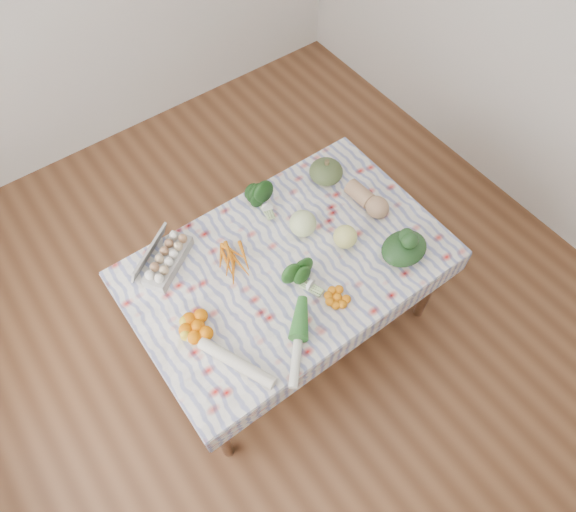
# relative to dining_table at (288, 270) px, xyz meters

# --- Properties ---
(ground) EXTENTS (4.50, 4.50, 0.00)m
(ground) POSITION_rel_dining_table_xyz_m (0.00, 0.00, -0.68)
(ground) COLOR brown
(ground) RESTS_ON ground
(dining_table) EXTENTS (1.60, 1.00, 0.75)m
(dining_table) POSITION_rel_dining_table_xyz_m (0.00, 0.00, 0.00)
(dining_table) COLOR brown
(dining_table) RESTS_ON ground
(tablecloth) EXTENTS (1.66, 1.06, 0.01)m
(tablecloth) POSITION_rel_dining_table_xyz_m (0.00, 0.00, 0.08)
(tablecloth) COLOR white
(tablecloth) RESTS_ON dining_table
(egg_carton) EXTENTS (0.36, 0.30, 0.09)m
(egg_carton) POSITION_rel_dining_table_xyz_m (-0.51, 0.36, 0.13)
(egg_carton) COLOR #ABAAA5
(egg_carton) RESTS_ON tablecloth
(carrot_bunch) EXTENTS (0.24, 0.23, 0.04)m
(carrot_bunch) POSITION_rel_dining_table_xyz_m (-0.22, 0.17, 0.10)
(carrot_bunch) COLOR orange
(carrot_bunch) RESTS_ON tablecloth
(kale_bunch) EXTENTS (0.21, 0.19, 0.15)m
(kale_bunch) POSITION_rel_dining_table_xyz_m (0.12, 0.38, 0.16)
(kale_bunch) COLOR #123310
(kale_bunch) RESTS_ON tablecloth
(kabocha_squash) EXTENTS (0.21, 0.21, 0.13)m
(kabocha_squash) POSITION_rel_dining_table_xyz_m (0.52, 0.33, 0.15)
(kabocha_squash) COLOR #43542C
(kabocha_squash) RESTS_ON tablecloth
(cabbage) EXTENTS (0.18, 0.18, 0.15)m
(cabbage) POSITION_rel_dining_table_xyz_m (0.18, 0.11, 0.16)
(cabbage) COLOR beige
(cabbage) RESTS_ON tablecloth
(butternut_squash) EXTENTS (0.14, 0.28, 0.13)m
(butternut_squash) POSITION_rel_dining_table_xyz_m (0.58, 0.04, 0.15)
(butternut_squash) COLOR tan
(butternut_squash) RESTS_ON tablecloth
(orange_cluster) EXTENTS (0.28, 0.28, 0.08)m
(orange_cluster) POSITION_rel_dining_table_xyz_m (-0.58, -0.05, 0.12)
(orange_cluster) COLOR orange
(orange_cluster) RESTS_ON tablecloth
(broccoli) EXTENTS (0.20, 0.20, 0.12)m
(broccoli) POSITION_rel_dining_table_xyz_m (-0.02, -0.15, 0.14)
(broccoli) COLOR #1D4E17
(broccoli) RESTS_ON tablecloth
(mandarin_cluster) EXTENTS (0.17, 0.17, 0.05)m
(mandarin_cluster) POSITION_rel_dining_table_xyz_m (0.07, -0.32, 0.11)
(mandarin_cluster) COLOR orange
(mandarin_cluster) RESTS_ON tablecloth
(grapefruit) EXTENTS (0.15, 0.15, 0.13)m
(grapefruit) POSITION_rel_dining_table_xyz_m (0.31, -0.08, 0.15)
(grapefruit) COLOR #DADD73
(grapefruit) RESTS_ON tablecloth
(spinach_bag) EXTENTS (0.31, 0.27, 0.11)m
(spinach_bag) POSITION_rel_dining_table_xyz_m (0.52, -0.32, 0.14)
(spinach_bag) COLOR #173416
(spinach_bag) RESTS_ON tablecloth
(daikon) EXTENTS (0.22, 0.41, 0.06)m
(daikon) POSITION_rel_dining_table_xyz_m (-0.53, -0.32, 0.11)
(daikon) COLOR silver
(daikon) RESTS_ON tablecloth
(leek) EXTENTS (0.33, 0.35, 0.05)m
(leek) POSITION_rel_dining_table_xyz_m (-0.24, -0.40, 0.11)
(leek) COLOR silver
(leek) RESTS_ON tablecloth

